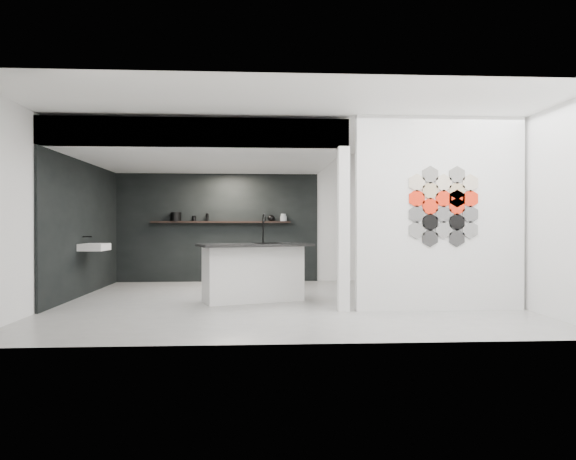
{
  "coord_description": "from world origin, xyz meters",
  "views": [
    {
      "loc": [
        -0.4,
        -8.28,
        1.23
      ],
      "look_at": [
        0.1,
        0.3,
        1.15
      ],
      "focal_mm": 32.0,
      "sensor_mm": 36.0,
      "label": 1
    }
  ],
  "objects_px": {
    "wall_basin": "(95,247)",
    "glass_vase": "(283,217)",
    "glass_bowl": "(283,219)",
    "kitchen_island": "(253,272)",
    "utensil_cup": "(194,218)",
    "kettle": "(271,218)",
    "stockpot": "(176,217)",
    "partition_panel": "(440,214)",
    "bottle_dark": "(207,217)"
  },
  "relations": [
    {
      "from": "kitchen_island",
      "to": "bottle_dark",
      "type": "bearing_deg",
      "value": 91.44
    },
    {
      "from": "wall_basin",
      "to": "kitchen_island",
      "type": "relative_size",
      "value": 0.31
    },
    {
      "from": "partition_panel",
      "to": "kitchen_island",
      "type": "relative_size",
      "value": 1.45
    },
    {
      "from": "kitchen_island",
      "to": "glass_vase",
      "type": "distance_m",
      "value": 3.05
    },
    {
      "from": "glass_vase",
      "to": "utensil_cup",
      "type": "distance_m",
      "value": 1.93
    },
    {
      "from": "kettle",
      "to": "glass_bowl",
      "type": "bearing_deg",
      "value": 21.05
    },
    {
      "from": "partition_panel",
      "to": "kitchen_island",
      "type": "distance_m",
      "value": 3.03
    },
    {
      "from": "kettle",
      "to": "glass_vase",
      "type": "height_order",
      "value": "glass_vase"
    },
    {
      "from": "stockpot",
      "to": "utensil_cup",
      "type": "height_order",
      "value": "stockpot"
    },
    {
      "from": "partition_panel",
      "to": "wall_basin",
      "type": "relative_size",
      "value": 4.67
    },
    {
      "from": "kettle",
      "to": "bottle_dark",
      "type": "bearing_deg",
      "value": -158.95
    },
    {
      "from": "kettle",
      "to": "utensil_cup",
      "type": "relative_size",
      "value": 1.43
    },
    {
      "from": "bottle_dark",
      "to": "wall_basin",
      "type": "bearing_deg",
      "value": -130.09
    },
    {
      "from": "glass_vase",
      "to": "utensil_cup",
      "type": "bearing_deg",
      "value": 180.0
    },
    {
      "from": "wall_basin",
      "to": "kitchen_island",
      "type": "height_order",
      "value": "kitchen_island"
    },
    {
      "from": "glass_bowl",
      "to": "glass_vase",
      "type": "bearing_deg",
      "value": 0.0
    },
    {
      "from": "partition_panel",
      "to": "bottle_dark",
      "type": "distance_m",
      "value": 5.37
    },
    {
      "from": "wall_basin",
      "to": "utensil_cup",
      "type": "xyz_separation_m",
      "value": [
        1.46,
        2.07,
        0.53
      ]
    },
    {
      "from": "utensil_cup",
      "to": "kettle",
      "type": "bearing_deg",
      "value": 0.0
    },
    {
      "from": "wall_basin",
      "to": "kettle",
      "type": "distance_m",
      "value": 3.78
    },
    {
      "from": "kitchen_island",
      "to": "kettle",
      "type": "height_order",
      "value": "kettle"
    },
    {
      "from": "wall_basin",
      "to": "kettle",
      "type": "height_order",
      "value": "kettle"
    },
    {
      "from": "glass_vase",
      "to": "bottle_dark",
      "type": "height_order",
      "value": "bottle_dark"
    },
    {
      "from": "wall_basin",
      "to": "stockpot",
      "type": "relative_size",
      "value": 2.61
    },
    {
      "from": "wall_basin",
      "to": "glass_bowl",
      "type": "bearing_deg",
      "value": 31.35
    },
    {
      "from": "glass_vase",
      "to": "bottle_dark",
      "type": "bearing_deg",
      "value": 180.0
    },
    {
      "from": "partition_panel",
      "to": "glass_bowl",
      "type": "xyz_separation_m",
      "value": [
        -2.08,
        3.87,
        -0.03
      ]
    },
    {
      "from": "kettle",
      "to": "partition_panel",
      "type": "bearing_deg",
      "value": -37.69
    },
    {
      "from": "partition_panel",
      "to": "kitchen_island",
      "type": "xyz_separation_m",
      "value": [
        -2.7,
        1.02,
        -0.92
      ]
    },
    {
      "from": "wall_basin",
      "to": "utensil_cup",
      "type": "relative_size",
      "value": 5.45
    },
    {
      "from": "glass_vase",
      "to": "kettle",
      "type": "bearing_deg",
      "value": 180.0
    },
    {
      "from": "kitchen_island",
      "to": "utensil_cup",
      "type": "height_order",
      "value": "utensil_cup"
    },
    {
      "from": "wall_basin",
      "to": "bottle_dark",
      "type": "relative_size",
      "value": 3.65
    },
    {
      "from": "glass_vase",
      "to": "glass_bowl",
      "type": "bearing_deg",
      "value": 0.0
    },
    {
      "from": "utensil_cup",
      "to": "bottle_dark",
      "type": "bearing_deg",
      "value": 0.0
    },
    {
      "from": "stockpot",
      "to": "bottle_dark",
      "type": "height_order",
      "value": "stockpot"
    },
    {
      "from": "glass_vase",
      "to": "wall_basin",
      "type": "bearing_deg",
      "value": -148.65
    },
    {
      "from": "stockpot",
      "to": "glass_bowl",
      "type": "bearing_deg",
      "value": 0.0
    },
    {
      "from": "partition_panel",
      "to": "glass_vase",
      "type": "distance_m",
      "value": 4.39
    },
    {
      "from": "glass_bowl",
      "to": "bottle_dark",
      "type": "relative_size",
      "value": 0.87
    },
    {
      "from": "glass_bowl",
      "to": "utensil_cup",
      "type": "xyz_separation_m",
      "value": [
        -1.93,
        0.0,
        0.0
      ]
    },
    {
      "from": "glass_bowl",
      "to": "kettle",
      "type": "bearing_deg",
      "value": 180.0
    },
    {
      "from": "stockpot",
      "to": "glass_vase",
      "type": "height_order",
      "value": "stockpot"
    },
    {
      "from": "kitchen_island",
      "to": "glass_bowl",
      "type": "xyz_separation_m",
      "value": [
        0.63,
        2.84,
        0.89
      ]
    },
    {
      "from": "wall_basin",
      "to": "glass_vase",
      "type": "xyz_separation_m",
      "value": [
        3.39,
        2.07,
        0.55
      ]
    },
    {
      "from": "partition_panel",
      "to": "wall_basin",
      "type": "bearing_deg",
      "value": 161.77
    },
    {
      "from": "kitchen_island",
      "to": "glass_bowl",
      "type": "relative_size",
      "value": 13.39
    },
    {
      "from": "stockpot",
      "to": "bottle_dark",
      "type": "xyz_separation_m",
      "value": [
        0.67,
        0.0,
        -0.01
      ]
    },
    {
      "from": "kitchen_island",
      "to": "stockpot",
      "type": "xyz_separation_m",
      "value": [
        -1.69,
        2.84,
        0.93
      ]
    },
    {
      "from": "wall_basin",
      "to": "bottle_dark",
      "type": "bearing_deg",
      "value": 49.91
    }
  ]
}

